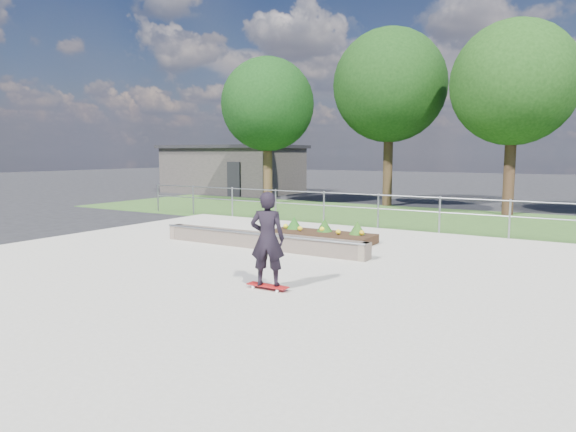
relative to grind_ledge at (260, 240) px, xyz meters
name	(u,v)px	position (x,y,z in m)	size (l,w,h in m)	color
ground	(242,276)	(1.27, -2.52, -0.26)	(120.00, 120.00, 0.00)	black
grass_verge	(411,218)	(1.27, 8.48, -0.25)	(30.00, 8.00, 0.02)	#2D4F1F
concrete_slab	(242,275)	(1.27, -2.52, -0.23)	(15.00, 15.00, 0.06)	#A8A495
fence	(378,207)	(1.27, 4.98, 0.51)	(20.06, 0.06, 1.20)	gray
building	(233,169)	(-12.73, 15.48, 1.25)	(8.40, 5.40, 3.00)	#322F2C
tree_far_left	(267,105)	(-6.73, 10.48, 4.59)	(4.55, 4.55, 7.15)	#392716
tree_mid_left	(390,86)	(-1.23, 12.48, 5.34)	(5.25, 5.25, 8.25)	black
tree_mid_right	(514,83)	(4.27, 11.48, 4.97)	(4.90, 4.90, 7.70)	black
grind_ledge	(260,240)	(0.00, 0.00, 0.00)	(6.00, 0.44, 0.43)	brown
planter_bed	(321,235)	(0.86, 1.76, -0.02)	(3.00, 1.20, 0.61)	black
skateboarder	(267,239)	(2.42, -3.28, 0.72)	(0.80, 0.61, 1.78)	white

